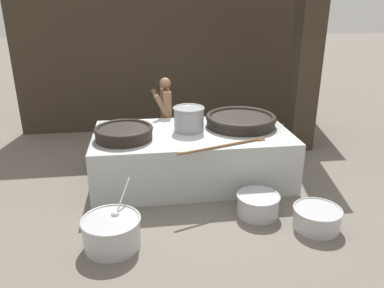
% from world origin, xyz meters
% --- Properties ---
extents(ground_plane, '(60.00, 60.00, 0.00)m').
position_xyz_m(ground_plane, '(0.00, 0.00, 0.00)').
color(ground_plane, slate).
extents(back_wall, '(7.37, 0.24, 3.78)m').
position_xyz_m(back_wall, '(0.00, 3.03, 1.89)').
color(back_wall, '#382D23').
rests_on(back_wall, ground_plane).
extents(support_pillar, '(0.48, 0.48, 3.78)m').
position_xyz_m(support_pillar, '(2.51, 1.25, 1.89)').
color(support_pillar, '#382D23').
rests_on(support_pillar, ground_plane).
extents(hearth_platform, '(3.36, 1.75, 0.89)m').
position_xyz_m(hearth_platform, '(0.00, 0.00, 0.45)').
color(hearth_platform, '#B2B7B7').
rests_on(hearth_platform, ground_plane).
extents(giant_wok_near, '(0.96, 0.96, 0.21)m').
position_xyz_m(giant_wok_near, '(-1.15, -0.19, 1.01)').
color(giant_wok_near, black).
rests_on(giant_wok_near, hearth_platform).
extents(giant_wok_far, '(1.27, 1.27, 0.21)m').
position_xyz_m(giant_wok_far, '(0.91, 0.20, 1.01)').
color(giant_wok_far, black).
rests_on(giant_wok_far, hearth_platform).
extents(stock_pot, '(0.55, 0.55, 0.42)m').
position_xyz_m(stock_pot, '(-0.04, 0.08, 1.11)').
color(stock_pot, gray).
rests_on(stock_pot, hearth_platform).
extents(stirring_paddle, '(1.48, 0.56, 0.04)m').
position_xyz_m(stirring_paddle, '(0.43, -0.75, 0.91)').
color(stirring_paddle, brown).
rests_on(stirring_paddle, hearth_platform).
extents(cook, '(0.39, 0.60, 1.62)m').
position_xyz_m(cook, '(-0.37, 1.17, 0.88)').
color(cook, brown).
rests_on(cook, ground_plane).
extents(prep_bowl_vegetables, '(0.77, 0.96, 0.71)m').
position_xyz_m(prep_bowl_vegetables, '(-1.30, -1.82, 0.23)').
color(prep_bowl_vegetables, '#B7B7BC').
rests_on(prep_bowl_vegetables, ground_plane).
extents(prep_bowl_meat, '(0.65, 0.65, 0.33)m').
position_xyz_m(prep_bowl_meat, '(0.81, -1.33, 0.18)').
color(prep_bowl_meat, '#B7B7BC').
rests_on(prep_bowl_meat, ground_plane).
extents(prep_bowl_extra, '(0.68, 0.68, 0.31)m').
position_xyz_m(prep_bowl_extra, '(1.52, -1.79, 0.17)').
color(prep_bowl_extra, '#B7B7BC').
rests_on(prep_bowl_extra, ground_plane).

